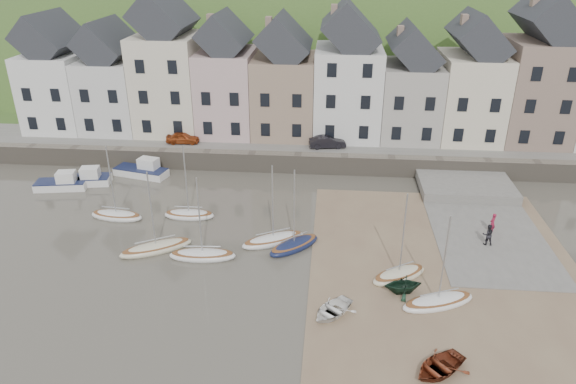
# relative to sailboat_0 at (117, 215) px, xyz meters

# --- Properties ---
(ground) EXTENTS (160.00, 160.00, 0.00)m
(ground) POSITION_rel_sailboat_0_xyz_m (13.70, -6.27, -0.26)
(ground) COLOR #464137
(ground) RESTS_ON ground
(quay_land) EXTENTS (90.00, 30.00, 1.50)m
(quay_land) POSITION_rel_sailboat_0_xyz_m (13.70, 25.73, 0.49)
(quay_land) COLOR #3E5D25
(quay_land) RESTS_ON ground
(quay_street) EXTENTS (70.00, 7.00, 0.10)m
(quay_street) POSITION_rel_sailboat_0_xyz_m (13.70, 14.23, 1.29)
(quay_street) COLOR slate
(quay_street) RESTS_ON quay_land
(seawall) EXTENTS (70.00, 1.20, 1.80)m
(seawall) POSITION_rel_sailboat_0_xyz_m (13.70, 10.73, 0.64)
(seawall) COLOR slate
(seawall) RESTS_ON ground
(beach) EXTENTS (18.00, 26.00, 0.06)m
(beach) POSITION_rel_sailboat_0_xyz_m (24.70, -6.27, -0.23)
(beach) COLOR #786049
(beach) RESTS_ON ground
(slipway) EXTENTS (8.00, 18.00, 0.12)m
(slipway) POSITION_rel_sailboat_0_xyz_m (28.70, 1.73, -0.20)
(slipway) COLOR slate
(slipway) RESTS_ON ground
(hillside) EXTENTS (134.40, 84.00, 84.00)m
(hillside) POSITION_rel_sailboat_0_xyz_m (8.70, 53.73, -18.26)
(hillside) COLOR #3E5D25
(hillside) RESTS_ON ground
(townhouse_terrace) EXTENTS (61.05, 8.00, 13.93)m
(townhouse_terrace) POSITION_rel_sailboat_0_xyz_m (15.46, 17.73, 7.06)
(townhouse_terrace) COLOR white
(townhouse_terrace) RESTS_ON quay_land
(sailboat_0) EXTENTS (4.42, 1.94, 6.32)m
(sailboat_0) POSITION_rel_sailboat_0_xyz_m (0.00, 0.00, 0.00)
(sailboat_0) COLOR white
(sailboat_0) RESTS_ON ground
(sailboat_1) EXTENTS (4.05, 1.55, 6.32)m
(sailboat_1) POSITION_rel_sailboat_0_xyz_m (5.70, 0.65, 0.00)
(sailboat_1) COLOR white
(sailboat_1) RESTS_ON ground
(sailboat_2) EXTENTS (5.24, 3.87, 6.32)m
(sailboat_2) POSITION_rel_sailboat_0_xyz_m (4.66, -4.51, -0.00)
(sailboat_2) COLOR beige
(sailboat_2) RESTS_ON ground
(sailboat_3) EXTENTS (4.74, 1.82, 6.32)m
(sailboat_3) POSITION_rel_sailboat_0_xyz_m (8.17, -5.17, -0.00)
(sailboat_3) COLOR white
(sailboat_3) RESTS_ON ground
(sailboat_4) EXTENTS (4.96, 3.61, 6.32)m
(sailboat_4) POSITION_rel_sailboat_0_xyz_m (12.82, -2.70, -0.00)
(sailboat_4) COLOR white
(sailboat_4) RESTS_ON ground
(sailboat_5) EXTENTS (4.13, 4.05, 6.32)m
(sailboat_5) POSITION_rel_sailboat_0_xyz_m (14.40, -3.32, -0.00)
(sailboat_5) COLOR #151E43
(sailboat_5) RESTS_ON ground
(sailboat_6) EXTENTS (4.95, 3.16, 6.32)m
(sailboat_6) POSITION_rel_sailboat_0_xyz_m (23.56, -9.12, -0.00)
(sailboat_6) COLOR white
(sailboat_6) RESTS_ON ground
(sailboat_7) EXTENTS (4.23, 3.44, 6.32)m
(sailboat_7) POSITION_rel_sailboat_0_xyz_m (21.50, -6.44, 0.00)
(sailboat_7) COLOR beige
(sailboat_7) RESTS_ON ground
(motorboat_0) EXTENTS (4.74, 2.48, 1.70)m
(motorboat_0) POSITION_rel_sailboat_0_xyz_m (-5.17, 6.11, 0.32)
(motorboat_0) COLOR white
(motorboat_0) RESTS_ON ground
(motorboat_1) EXTENTS (4.64, 2.44, 1.70)m
(motorboat_1) POSITION_rel_sailboat_0_xyz_m (-6.84, 4.99, 0.32)
(motorboat_1) COLOR white
(motorboat_1) RESTS_ON ground
(motorboat_2) EXTENTS (5.32, 2.89, 1.70)m
(motorboat_2) POSITION_rel_sailboat_0_xyz_m (-0.72, 8.47, 0.32)
(motorboat_2) COLOR white
(motorboat_2) RESTS_ON ground
(rowboat_white) EXTENTS (3.50, 3.65, 0.62)m
(rowboat_white) POSITION_rel_sailboat_0_xyz_m (17.20, -10.62, 0.10)
(rowboat_white) COLOR white
(rowboat_white) RESTS_ON beach
(rowboat_green) EXTENTS (2.74, 2.49, 1.25)m
(rowboat_green) POSITION_rel_sailboat_0_xyz_m (21.54, -8.11, 0.42)
(rowboat_green) COLOR #142F1F
(rowboat_green) RESTS_ON beach
(rowboat_red) EXTENTS (3.86, 3.75, 0.65)m
(rowboat_red) POSITION_rel_sailboat_0_xyz_m (22.66, -14.76, 0.12)
(rowboat_red) COLOR maroon
(rowboat_red) RESTS_ON beach
(person_red) EXTENTS (0.67, 0.66, 1.55)m
(person_red) POSITION_rel_sailboat_0_xyz_m (29.03, 0.09, 0.63)
(person_red) COLOR maroon
(person_red) RESTS_ON slipway
(person_dark) EXTENTS (0.81, 0.64, 1.60)m
(person_dark) POSITION_rel_sailboat_0_xyz_m (28.21, -1.78, 0.66)
(person_dark) COLOR black
(person_dark) RESTS_ON slipway
(car_left) EXTENTS (3.35, 1.51, 1.12)m
(car_left) POSITION_rel_sailboat_0_xyz_m (1.94, 13.23, 1.89)
(car_left) COLOR #993C16
(car_left) RESTS_ON quay_street
(car_right) EXTENTS (3.72, 1.81, 1.17)m
(car_right) POSITION_rel_sailboat_0_xyz_m (16.42, 13.23, 1.92)
(car_right) COLOR black
(car_right) RESTS_ON quay_street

